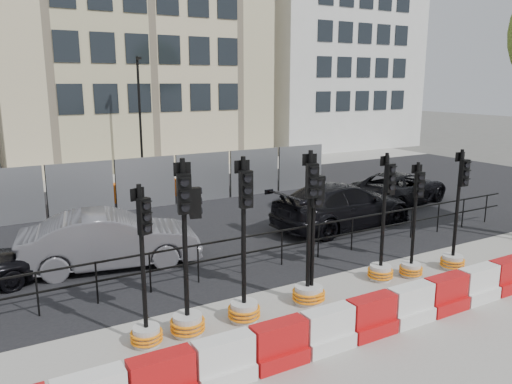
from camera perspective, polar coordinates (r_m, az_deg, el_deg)
ground at (r=12.56m, az=5.95°, el=-10.09°), size 120.00×120.00×0.00m
sidewalk_near at (r=10.51m, az=15.85°, el=-15.19°), size 40.00×6.00×0.02m
road at (r=18.38m, az=-6.86°, el=-2.71°), size 40.00×14.00×0.03m
sidewalk_far at (r=26.72m, az=-14.43°, el=1.75°), size 40.00×4.00×0.02m
building_cream at (r=32.85m, az=-14.75°, el=19.44°), size 15.00×10.06×18.00m
building_white at (r=39.52m, az=7.81°, el=17.02°), size 12.00×9.06×16.00m
kerb_railing at (r=13.25m, az=2.98°, el=-5.65°), size 18.00×0.04×1.00m
heras_fencing at (r=20.53m, az=-11.13°, el=0.75°), size 14.33×1.72×2.00m
lamp_post_far at (r=25.49m, az=-13.11°, el=8.61°), size 0.12×0.56×6.00m
barrier_row at (r=10.47m, az=15.17°, el=-13.07°), size 14.65×0.50×0.80m
traffic_signal_a at (r=9.65m, az=-12.48°, el=-13.45°), size 0.60×0.60×3.07m
traffic_signal_b at (r=9.79m, az=-7.85°, el=-11.62°), size 0.68×0.68×3.47m
traffic_signal_c at (r=10.28m, az=-1.36°, el=-11.04°), size 0.67×0.67×3.42m
traffic_signal_d at (r=11.06m, az=6.04°, el=-8.74°), size 0.67×0.67×3.42m
traffic_signal_e at (r=11.17m, az=6.44°, el=-9.47°), size 0.62×0.62×3.12m
traffic_signal_f at (r=12.66m, az=14.23°, el=-6.56°), size 0.63×0.63×3.18m
traffic_signal_g at (r=13.13m, az=17.42°, el=-6.78°), size 0.58×0.58×2.93m
traffic_signal_h at (r=13.98m, az=21.71°, el=-5.71°), size 0.62×0.62×3.16m
car_b at (r=13.69m, az=-16.24°, el=-5.27°), size 3.20×5.12×1.50m
car_c at (r=16.97m, az=9.89°, el=-1.52°), size 2.87×5.51×1.51m
car_d at (r=20.76m, az=16.01°, el=0.46°), size 4.20×5.65×1.31m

